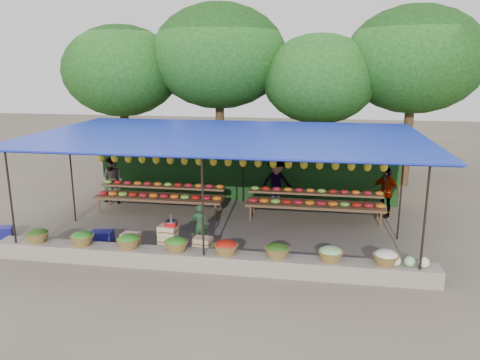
% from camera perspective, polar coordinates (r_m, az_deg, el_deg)
% --- Properties ---
extents(ground, '(60.00, 60.00, 0.00)m').
position_cam_1_polar(ground, '(13.82, -1.54, -6.04)').
color(ground, brown).
rests_on(ground, ground).
extents(stone_curb, '(10.60, 0.55, 0.40)m').
position_cam_1_polar(stone_curb, '(11.25, -4.24, -9.77)').
color(stone_curb, '#6A6154').
rests_on(stone_curb, ground).
extents(stall_canopy, '(10.80, 6.60, 2.82)m').
position_cam_1_polar(stall_canopy, '(13.22, -1.56, 5.02)').
color(stall_canopy, black).
rests_on(stall_canopy, ground).
extents(produce_baskets, '(8.98, 0.58, 0.34)m').
position_cam_1_polar(produce_baskets, '(11.13, -4.78, -8.01)').
color(produce_baskets, brown).
rests_on(produce_baskets, stone_curb).
extents(netting_backdrop, '(10.60, 0.06, 2.50)m').
position_cam_1_polar(netting_backdrop, '(16.46, 0.51, 1.75)').
color(netting_backdrop, '#1B4418').
rests_on(netting_backdrop, ground).
extents(tree_row, '(16.51, 5.50, 7.12)m').
position_cam_1_polar(tree_row, '(18.95, 3.50, 13.83)').
color(tree_row, '#392B14').
rests_on(tree_row, ground).
extents(fruit_table_left, '(4.21, 0.95, 0.93)m').
position_cam_1_polar(fruit_table_left, '(15.51, -9.68, -1.66)').
color(fruit_table_left, '#502E20').
rests_on(fruit_table_left, ground).
extents(fruit_table_right, '(4.21, 0.95, 0.93)m').
position_cam_1_polar(fruit_table_right, '(14.69, 9.12, -2.52)').
color(fruit_table_right, '#502E20').
rests_on(fruit_table_right, ground).
extents(crate_counter, '(2.38, 0.38, 0.77)m').
position_cam_1_polar(crate_counter, '(12.11, -8.87, -7.59)').
color(crate_counter, tan).
rests_on(crate_counter, ground).
extents(weighing_scale, '(0.30, 0.30, 0.32)m').
position_cam_1_polar(weighing_scale, '(11.88, -8.38, -5.23)').
color(weighing_scale, '#B90E14').
rests_on(weighing_scale, crate_counter).
extents(vendor_seated, '(0.43, 0.28, 1.18)m').
position_cam_1_polar(vendor_seated, '(12.40, -4.91, -5.57)').
color(vendor_seated, '#1B3D22').
rests_on(vendor_seated, ground).
extents(customer_left, '(0.90, 0.77, 1.62)m').
position_cam_1_polar(customer_left, '(16.71, -15.25, -0.10)').
color(customer_left, slate).
rests_on(customer_left, ground).
extents(customer_mid, '(1.26, 1.00, 1.71)m').
position_cam_1_polar(customer_mid, '(15.71, 4.47, -0.37)').
color(customer_mid, slate).
rests_on(customer_mid, ground).
extents(customer_right, '(0.99, 0.87, 1.60)m').
position_cam_1_polar(customer_right, '(15.47, 17.30, -1.39)').
color(customer_right, slate).
rests_on(customer_right, ground).
extents(blue_crate_front, '(0.63, 0.56, 0.31)m').
position_cam_1_polar(blue_crate_front, '(14.68, -27.00, -5.74)').
color(blue_crate_front, navy).
rests_on(blue_crate_front, ground).
extents(blue_crate_back, '(0.61, 0.47, 0.34)m').
position_cam_1_polar(blue_crate_back, '(13.27, -16.48, -6.71)').
color(blue_crate_back, navy).
rests_on(blue_crate_back, ground).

